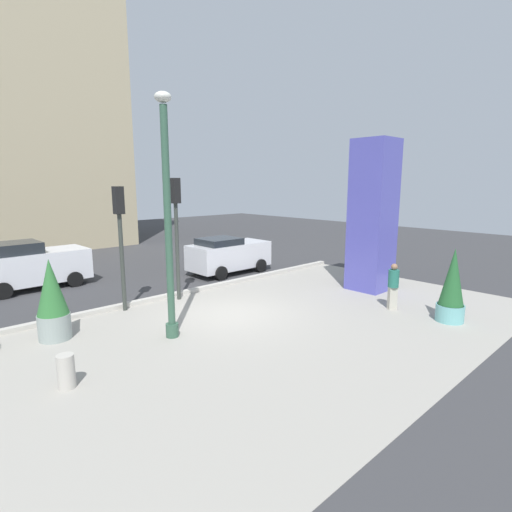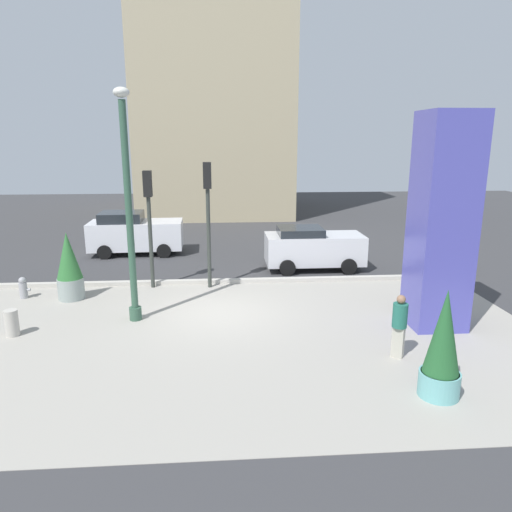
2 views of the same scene
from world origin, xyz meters
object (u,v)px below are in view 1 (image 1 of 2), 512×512
at_px(lamp_post, 168,224).
at_px(car_curb_east, 30,265).
at_px(potted_plant_near_left, 452,288).
at_px(car_passing_lane, 228,255).
at_px(art_pillar_blue, 373,216).
at_px(traffic_light_far_side, 120,227).
at_px(pedestrian_crossing, 393,284).
at_px(traffic_light_corner, 176,219).
at_px(potted_plant_curbside, 52,301).
at_px(concrete_bollard, 66,372).

xyz_separation_m(lamp_post, car_curb_east, (-1.46, 8.59, -2.24)).
xyz_separation_m(potted_plant_near_left, car_passing_lane, (-0.74, 10.15, -0.20)).
xyz_separation_m(lamp_post, art_pillar_blue, (8.71, -1.01, -0.22)).
height_order(art_pillar_blue, traffic_light_far_side, art_pillar_blue).
relative_size(potted_plant_near_left, car_passing_lane, 0.59).
bearing_deg(pedestrian_crossing, car_passing_lane, 93.75).
relative_size(potted_plant_near_left, car_curb_east, 0.55).
xyz_separation_m(traffic_light_corner, pedestrian_crossing, (4.76, -6.08, -2.13)).
bearing_deg(potted_plant_curbside, traffic_light_far_side, 23.48).
relative_size(potted_plant_near_left, concrete_bollard, 3.14).
xyz_separation_m(art_pillar_blue, potted_plant_near_left, (-1.60, -3.84, -1.90)).
bearing_deg(traffic_light_corner, potted_plant_near_left, -57.99).
xyz_separation_m(concrete_bollard, pedestrian_crossing, (10.07, -2.04, 0.52)).
relative_size(art_pillar_blue, car_passing_lane, 1.51).
xyz_separation_m(art_pillar_blue, car_passing_lane, (-2.34, 6.31, -2.10)).
relative_size(traffic_light_corner, car_curb_east, 1.04).
bearing_deg(potted_plant_curbside, car_passing_lane, 19.88).
distance_m(concrete_bollard, car_curb_east, 9.73).
height_order(traffic_light_far_side, car_passing_lane, traffic_light_far_side).
height_order(traffic_light_far_side, traffic_light_corner, traffic_light_corner).
xyz_separation_m(lamp_post, pedestrian_crossing, (6.91, -3.00, -2.33)).
relative_size(lamp_post, concrete_bollard, 8.83).
relative_size(lamp_post, pedestrian_crossing, 4.10).
height_order(potted_plant_curbside, concrete_bollard, potted_plant_curbside).
distance_m(lamp_post, pedestrian_crossing, 7.89).
distance_m(car_curb_east, pedestrian_crossing, 14.30).
height_order(traffic_light_corner, pedestrian_crossing, traffic_light_corner).
distance_m(potted_plant_near_left, traffic_light_far_side, 10.84).
xyz_separation_m(lamp_post, car_passing_lane, (6.36, 5.29, -2.32)).
distance_m(traffic_light_far_side, car_passing_lane, 6.91).
bearing_deg(car_curb_east, concrete_bollard, -100.09).
bearing_deg(lamp_post, traffic_light_far_side, 88.65).
distance_m(potted_plant_near_left, concrete_bollard, 11.00).
bearing_deg(pedestrian_crossing, lamp_post, 156.49).
bearing_deg(car_passing_lane, concrete_bollard, -146.70).
height_order(art_pillar_blue, pedestrian_crossing, art_pillar_blue).
bearing_deg(potted_plant_curbside, concrete_bollard, -102.45).
xyz_separation_m(traffic_light_corner, car_passing_lane, (4.22, 2.22, -2.12)).
bearing_deg(car_curb_east, pedestrian_crossing, -54.19).
bearing_deg(car_passing_lane, art_pillar_blue, -69.62).
height_order(traffic_light_far_side, pedestrian_crossing, traffic_light_far_side).
bearing_deg(art_pillar_blue, concrete_bollard, 179.77).
height_order(potted_plant_curbside, potted_plant_near_left, potted_plant_near_left).
height_order(potted_plant_near_left, car_passing_lane, potted_plant_near_left).
height_order(concrete_bollard, traffic_light_far_side, traffic_light_far_side).
distance_m(car_passing_lane, car_curb_east, 8.49).
xyz_separation_m(car_passing_lane, pedestrian_crossing, (0.54, -8.30, -0.01)).
bearing_deg(art_pillar_blue, potted_plant_curbside, 164.49).
bearing_deg(lamp_post, car_curb_east, 99.66).
relative_size(potted_plant_curbside, pedestrian_crossing, 1.42).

